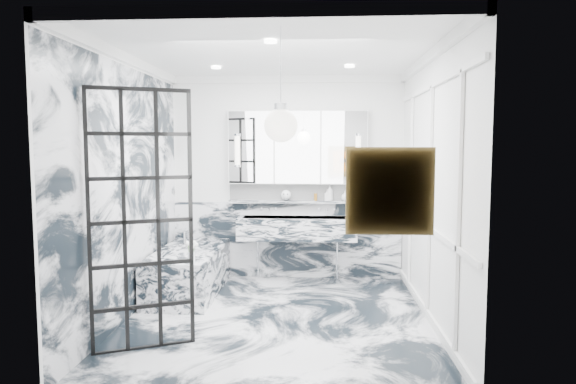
# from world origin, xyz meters

# --- Properties ---
(floor) EXTENTS (3.60, 3.60, 0.00)m
(floor) POSITION_xyz_m (0.00, 0.00, 0.00)
(floor) COLOR silver
(floor) RESTS_ON ground
(ceiling) EXTENTS (3.60, 3.60, 0.00)m
(ceiling) POSITION_xyz_m (0.00, 0.00, 2.80)
(ceiling) COLOR white
(ceiling) RESTS_ON wall_back
(wall_back) EXTENTS (3.60, 0.00, 3.60)m
(wall_back) POSITION_xyz_m (0.00, 1.80, 1.40)
(wall_back) COLOR white
(wall_back) RESTS_ON floor
(wall_front) EXTENTS (3.60, 0.00, 3.60)m
(wall_front) POSITION_xyz_m (0.00, -1.80, 1.40)
(wall_front) COLOR white
(wall_front) RESTS_ON floor
(wall_left) EXTENTS (0.00, 3.60, 3.60)m
(wall_left) POSITION_xyz_m (-1.60, 0.00, 1.40)
(wall_left) COLOR white
(wall_left) RESTS_ON floor
(wall_right) EXTENTS (0.00, 3.60, 3.60)m
(wall_right) POSITION_xyz_m (1.60, 0.00, 1.40)
(wall_right) COLOR white
(wall_right) RESTS_ON floor
(marble_clad_back) EXTENTS (3.18, 0.05, 1.05)m
(marble_clad_back) POSITION_xyz_m (0.00, 1.78, 0.53)
(marble_clad_back) COLOR silver
(marble_clad_back) RESTS_ON floor
(marble_clad_left) EXTENTS (0.02, 3.56, 2.68)m
(marble_clad_left) POSITION_xyz_m (-1.59, 0.00, 1.34)
(marble_clad_left) COLOR silver
(marble_clad_left) RESTS_ON floor
(panel_molding) EXTENTS (0.03, 3.40, 2.30)m
(panel_molding) POSITION_xyz_m (1.58, 0.00, 1.30)
(panel_molding) COLOR white
(panel_molding) RESTS_ON floor
(soap_bottle_a) EXTENTS (0.10, 0.10, 0.22)m
(soap_bottle_a) POSITION_xyz_m (0.59, 1.71, 1.20)
(soap_bottle_a) COLOR #8C5919
(soap_bottle_a) RESTS_ON ledge
(soap_bottle_b) EXTENTS (0.07, 0.07, 0.16)m
(soap_bottle_b) POSITION_xyz_m (0.56, 1.71, 1.17)
(soap_bottle_b) COLOR #4C4C51
(soap_bottle_b) RESTS_ON ledge
(soap_bottle_c) EXTENTS (0.14, 0.14, 0.15)m
(soap_bottle_c) POSITION_xyz_m (0.81, 1.71, 1.16)
(soap_bottle_c) COLOR silver
(soap_bottle_c) RESTS_ON ledge
(face_pot) EXTENTS (0.14, 0.14, 0.14)m
(face_pot) POSITION_xyz_m (-0.01, 1.71, 1.17)
(face_pot) COLOR white
(face_pot) RESTS_ON ledge
(amber_bottle) EXTENTS (0.04, 0.04, 0.10)m
(amber_bottle) POSITION_xyz_m (0.40, 1.71, 1.14)
(amber_bottle) COLOR #8C5919
(amber_bottle) RESTS_ON ledge
(flower_vase) EXTENTS (0.08, 0.08, 0.12)m
(flower_vase) POSITION_xyz_m (-0.96, 0.21, 0.61)
(flower_vase) COLOR silver
(flower_vase) RESTS_ON bathtub
(crittall_door) EXTENTS (0.82, 0.40, 2.34)m
(crittall_door) POSITION_xyz_m (-1.14, -0.87, 1.17)
(crittall_door) COLOR black
(crittall_door) RESTS_ON floor
(artwork) EXTENTS (0.50, 0.05, 0.50)m
(artwork) POSITION_xyz_m (0.93, -1.76, 1.53)
(artwork) COLOR orange
(artwork) RESTS_ON wall_front
(pendant_light) EXTENTS (0.26, 0.26, 0.26)m
(pendant_light) POSITION_xyz_m (0.15, -1.33, 2.00)
(pendant_light) COLOR white
(pendant_light) RESTS_ON ceiling
(trough_sink) EXTENTS (1.60, 0.45, 0.30)m
(trough_sink) POSITION_xyz_m (0.15, 1.55, 0.73)
(trough_sink) COLOR silver
(trough_sink) RESTS_ON wall_back
(ledge) EXTENTS (1.90, 0.14, 0.04)m
(ledge) POSITION_xyz_m (0.15, 1.72, 1.07)
(ledge) COLOR silver
(ledge) RESTS_ON wall_back
(subway_tile) EXTENTS (1.90, 0.03, 0.23)m
(subway_tile) POSITION_xyz_m (0.15, 1.78, 1.21)
(subway_tile) COLOR white
(subway_tile) RESTS_ON wall_back
(mirror_cabinet) EXTENTS (1.90, 0.16, 1.00)m
(mirror_cabinet) POSITION_xyz_m (0.15, 1.73, 1.82)
(mirror_cabinet) COLOR white
(mirror_cabinet) RESTS_ON wall_back
(sconce_left) EXTENTS (0.07, 0.07, 0.40)m
(sconce_left) POSITION_xyz_m (-0.67, 1.63, 1.78)
(sconce_left) COLOR white
(sconce_left) RESTS_ON mirror_cabinet
(sconce_right) EXTENTS (0.07, 0.07, 0.40)m
(sconce_right) POSITION_xyz_m (0.97, 1.63, 1.78)
(sconce_right) COLOR white
(sconce_right) RESTS_ON mirror_cabinet
(bathtub) EXTENTS (0.75, 1.65, 0.55)m
(bathtub) POSITION_xyz_m (-1.18, 0.90, 0.28)
(bathtub) COLOR silver
(bathtub) RESTS_ON floor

